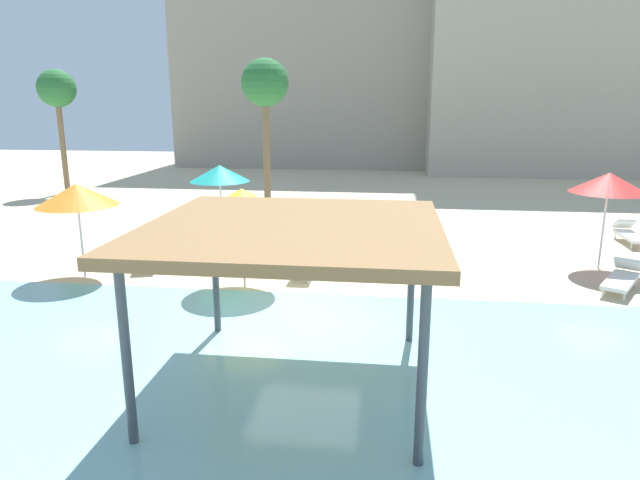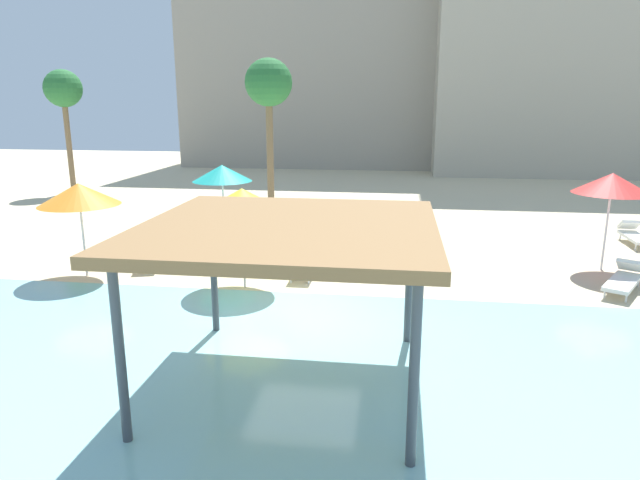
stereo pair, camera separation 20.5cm
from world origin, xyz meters
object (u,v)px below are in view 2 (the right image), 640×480
(beach_umbrella_yellow_2, at_px, (242,201))
(lounge_chair_2, at_px, (305,262))
(beach_umbrella_red_3, at_px, (612,183))
(lounge_chair_0, at_px, (624,278))
(beach_umbrella_teal_4, at_px, (222,173))
(shade_pavilion, at_px, (289,233))
(lounge_chair_3, at_px, (149,253))
(beach_umbrella_orange_1, at_px, (79,194))
(palm_tree_1, at_px, (269,86))
(palm_tree_0, at_px, (63,91))
(lounge_chair_5, at_px, (634,235))

(beach_umbrella_yellow_2, relative_size, lounge_chair_2, 1.37)
(beach_umbrella_red_3, bearing_deg, lounge_chair_0, -92.91)
(beach_umbrella_red_3, height_order, lounge_chair_2, beach_umbrella_red_3)
(beach_umbrella_yellow_2, distance_m, beach_umbrella_teal_4, 4.74)
(shade_pavilion, bearing_deg, beach_umbrella_teal_4, 113.72)
(shade_pavilion, height_order, beach_umbrella_yellow_2, shade_pavilion)
(beach_umbrella_yellow_2, height_order, lounge_chair_3, beach_umbrella_yellow_2)
(lounge_chair_0, bearing_deg, beach_umbrella_orange_1, -56.18)
(lounge_chair_3, bearing_deg, shade_pavilion, 22.84)
(beach_umbrella_orange_1, height_order, palm_tree_1, palm_tree_1)
(beach_umbrella_teal_4, xyz_separation_m, palm_tree_0, (-11.35, 9.62, 2.79))
(beach_umbrella_yellow_2, xyz_separation_m, palm_tree_1, (-1.37, 9.14, 3.00))
(beach_umbrella_yellow_2, bearing_deg, palm_tree_1, 98.51)
(lounge_chair_3, bearing_deg, palm_tree_0, -158.61)
(lounge_chair_2, bearing_deg, beach_umbrella_teal_4, -132.63)
(shade_pavilion, distance_m, lounge_chair_5, 14.90)
(beach_umbrella_teal_4, height_order, palm_tree_0, palm_tree_0)
(beach_umbrella_yellow_2, height_order, lounge_chair_0, beach_umbrella_yellow_2)
(shade_pavilion, distance_m, lounge_chair_3, 8.86)
(beach_umbrella_red_3, height_order, lounge_chair_5, beach_umbrella_red_3)
(shade_pavilion, bearing_deg, lounge_chair_2, 97.26)
(beach_umbrella_orange_1, relative_size, beach_umbrella_yellow_2, 0.99)
(lounge_chair_3, bearing_deg, beach_umbrella_yellow_2, 46.72)
(lounge_chair_3, distance_m, lounge_chair_5, 15.87)
(beach_umbrella_yellow_2, height_order, lounge_chair_5, beach_umbrella_yellow_2)
(beach_umbrella_teal_4, bearing_deg, lounge_chair_5, 7.59)
(beach_umbrella_yellow_2, height_order, palm_tree_0, palm_tree_0)
(lounge_chair_5, height_order, palm_tree_0, palm_tree_0)
(beach_umbrella_yellow_2, distance_m, beach_umbrella_red_3, 10.19)
(beach_umbrella_teal_4, relative_size, palm_tree_1, 0.42)
(palm_tree_1, bearing_deg, beach_umbrella_orange_1, -110.25)
(beach_umbrella_teal_4, height_order, lounge_chair_5, beach_umbrella_teal_4)
(beach_umbrella_yellow_2, distance_m, palm_tree_1, 9.71)
(beach_umbrella_yellow_2, xyz_separation_m, lounge_chair_3, (-3.35, 1.63, -1.95))
(beach_umbrella_yellow_2, bearing_deg, beach_umbrella_orange_1, 175.80)
(lounge_chair_0, relative_size, lounge_chair_3, 0.97)
(shade_pavilion, xyz_separation_m, lounge_chair_3, (-5.52, 6.53, -2.34))
(lounge_chair_2, height_order, palm_tree_0, palm_tree_0)
(beach_umbrella_orange_1, xyz_separation_m, lounge_chair_3, (1.26, 1.29, -1.95))
(beach_umbrella_red_3, bearing_deg, shade_pavilion, -134.16)
(beach_umbrella_red_3, height_order, lounge_chair_3, beach_umbrella_red_3)
(beach_umbrella_yellow_2, bearing_deg, beach_umbrella_red_3, 16.68)
(beach_umbrella_yellow_2, xyz_separation_m, beach_umbrella_red_3, (9.76, 2.93, 0.21))
(beach_umbrella_teal_4, bearing_deg, beach_umbrella_orange_1, -124.13)
(beach_umbrella_red_3, xyz_separation_m, beach_umbrella_teal_4, (-11.66, 1.42, -0.10))
(beach_umbrella_orange_1, relative_size, lounge_chair_2, 1.36)
(lounge_chair_2, relative_size, lounge_chair_3, 0.95)
(beach_umbrella_red_3, relative_size, lounge_chair_3, 1.40)
(beach_umbrella_teal_4, height_order, lounge_chair_2, beach_umbrella_teal_4)
(lounge_chair_3, relative_size, palm_tree_1, 0.31)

